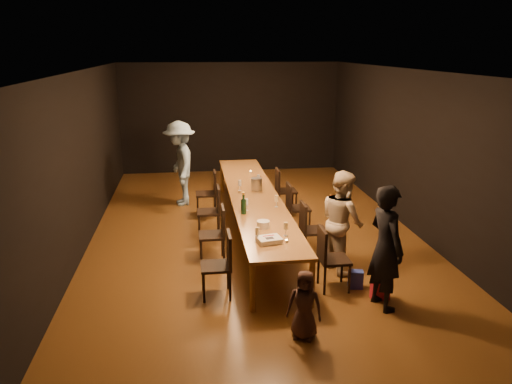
{
  "coord_description": "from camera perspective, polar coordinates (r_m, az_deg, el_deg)",
  "views": [
    {
      "loc": [
        -1.15,
        -8.79,
        3.39
      ],
      "look_at": [
        -0.05,
        -0.67,
        1.0
      ],
      "focal_mm": 35.0,
      "sensor_mm": 36.0,
      "label": 1
    }
  ],
  "objects": [
    {
      "name": "chair_left_3",
      "position": [
        10.42,
        -5.73,
        -0.14
      ],
      "size": [
        0.42,
        0.42,
        0.93
      ],
      "primitive_type": null,
      "rotation": [
        0.0,
        0.0,
        1.57
      ],
      "color": "black",
      "rests_on": "ground"
    },
    {
      "name": "plate_stack",
      "position": [
        7.57,
        0.83,
        -3.72
      ],
      "size": [
        0.23,
        0.23,
        0.11
      ],
      "primitive_type": "cylinder",
      "rotation": [
        0.0,
        0.0,
        -0.21
      ],
      "color": "white",
      "rests_on": "table"
    },
    {
      "name": "tealight_far",
      "position": [
        10.91,
        -0.62,
        2.33
      ],
      "size": [
        0.05,
        0.05,
        0.03
      ],
      "primitive_type": "cylinder",
      "color": "#B2B7B2",
      "rests_on": "table"
    },
    {
      "name": "ice_bucket",
      "position": [
        9.53,
        0.06,
        0.91
      ],
      "size": [
        0.28,
        0.28,
        0.24
      ],
      "primitive_type": "cylinder",
      "rotation": [
        0.0,
        0.0,
        -0.35
      ],
      "color": "#A5A5A9",
      "rests_on": "table"
    },
    {
      "name": "woman_birthday",
      "position": [
        6.81,
        14.62,
        -6.16
      ],
      "size": [
        0.54,
        0.7,
        1.71
      ],
      "primitive_type": "imported",
      "rotation": [
        0.0,
        0.0,
        1.81
      ],
      "color": "black",
      "rests_on": "ground"
    },
    {
      "name": "gift_bag_blue",
      "position": [
        7.52,
        11.3,
        -9.76
      ],
      "size": [
        0.24,
        0.18,
        0.26
      ],
      "primitive_type": "cube",
      "rotation": [
        0.0,
        0.0,
        -0.21
      ],
      "color": "#283BAE",
      "rests_on": "ground"
    },
    {
      "name": "ground",
      "position": [
        9.49,
        -0.23,
        -4.67
      ],
      "size": [
        10.0,
        10.0,
        0.0
      ],
      "primitive_type": "plane",
      "color": "#432810",
      "rests_on": "ground"
    },
    {
      "name": "woman_tan",
      "position": [
        7.85,
        9.81,
        -3.26
      ],
      "size": [
        0.76,
        0.89,
        1.6
      ],
      "primitive_type": "imported",
      "rotation": [
        0.0,
        0.0,
        1.8
      ],
      "color": "beige",
      "rests_on": "ground"
    },
    {
      "name": "chair_right_2",
      "position": [
        9.48,
        4.87,
        -1.78
      ],
      "size": [
        0.42,
        0.42,
        0.93
      ],
      "primitive_type": null,
      "rotation": [
        0.0,
        0.0,
        -1.57
      ],
      "color": "black",
      "rests_on": "ground"
    },
    {
      "name": "chair_right_1",
      "position": [
        8.38,
        6.63,
        -4.29
      ],
      "size": [
        0.42,
        0.42,
        0.93
      ],
      "primitive_type": null,
      "rotation": [
        0.0,
        0.0,
        -1.57
      ],
      "color": "black",
      "rests_on": "ground"
    },
    {
      "name": "wineglass_1",
      "position": [
        7.25,
        3.41,
        -4.25
      ],
      "size": [
        0.06,
        0.06,
        0.21
      ],
      "primitive_type": null,
      "color": "beige",
      "rests_on": "table"
    },
    {
      "name": "room_shell",
      "position": [
        8.97,
        -0.24,
        7.83
      ],
      "size": [
        6.04,
        10.04,
        3.02
      ],
      "color": "black",
      "rests_on": "ground"
    },
    {
      "name": "chair_right_0",
      "position": [
        7.31,
        8.94,
        -7.54
      ],
      "size": [
        0.42,
        0.42,
        0.93
      ],
      "primitive_type": null,
      "rotation": [
        0.0,
        0.0,
        -1.57
      ],
      "color": "black",
      "rests_on": "ground"
    },
    {
      "name": "chair_left_2",
      "position": [
        9.27,
        -5.45,
        -2.21
      ],
      "size": [
        0.42,
        0.42,
        0.93
      ],
      "primitive_type": null,
      "rotation": [
        0.0,
        0.0,
        1.57
      ],
      "color": "black",
      "rests_on": "ground"
    },
    {
      "name": "gift_bag_red",
      "position": [
        7.28,
        14.0,
        -10.71
      ],
      "size": [
        0.26,
        0.15,
        0.3
      ],
      "primitive_type": "cube",
      "rotation": [
        0.0,
        0.0,
        -0.06
      ],
      "color": "red",
      "rests_on": "ground"
    },
    {
      "name": "wineglass_0",
      "position": [
        7.04,
        0.16,
        -4.86
      ],
      "size": [
        0.06,
        0.06,
        0.21
      ],
      "primitive_type": null,
      "color": "beige",
      "rests_on": "table"
    },
    {
      "name": "wineglass_2",
      "position": [
        8.34,
        -1.09,
        -1.46
      ],
      "size": [
        0.06,
        0.06,
        0.21
      ],
      "primitive_type": null,
      "color": "silver",
      "rests_on": "table"
    },
    {
      "name": "man_blue",
      "position": [
        11.08,
        -8.67,
        3.24
      ],
      "size": [
        0.86,
        1.29,
        1.86
      ],
      "primitive_type": "imported",
      "rotation": [
        0.0,
        0.0,
        -1.43
      ],
      "color": "#7EA2C4",
      "rests_on": "ground"
    },
    {
      "name": "wineglass_5",
      "position": [
        9.89,
        0.28,
        1.39
      ],
      "size": [
        0.06,
        0.06,
        0.21
      ],
      "primitive_type": null,
      "color": "silver",
      "rests_on": "table"
    },
    {
      "name": "wineglass_4",
      "position": [
        9.5,
        -1.86,
        0.76
      ],
      "size": [
        0.06,
        0.06,
        0.21
      ],
      "primitive_type": null,
      "color": "silver",
      "rests_on": "table"
    },
    {
      "name": "child",
      "position": [
        6.12,
        5.56,
        -12.7
      ],
      "size": [
        0.5,
        0.42,
        0.87
      ],
      "primitive_type": "imported",
      "rotation": [
        0.0,
        0.0,
        -0.4
      ],
      "color": "#3F2823",
      "rests_on": "ground"
    },
    {
      "name": "table",
      "position": [
        9.27,
        -0.23,
        -0.61
      ],
      "size": [
        0.9,
        6.0,
        0.75
      ],
      "color": "brown",
      "rests_on": "ground"
    },
    {
      "name": "wineglass_3",
      "position": [
        8.53,
        2.34,
        -1.05
      ],
      "size": [
        0.06,
        0.06,
        0.21
      ],
      "primitive_type": null,
      "color": "beige",
      "rests_on": "table"
    },
    {
      "name": "chair_right_3",
      "position": [
        10.6,
        3.48,
        0.21
      ],
      "size": [
        0.42,
        0.42,
        0.93
      ],
      "primitive_type": null,
      "rotation": [
        0.0,
        0.0,
        -1.57
      ],
      "color": "black",
      "rests_on": "ground"
    },
    {
      "name": "chair_left_1",
      "position": [
        8.14,
        -5.09,
        -4.86
      ],
      "size": [
        0.42,
        0.42,
        0.93
      ],
      "primitive_type": null,
      "rotation": [
        0.0,
        0.0,
        1.57
      ],
      "color": "black",
      "rests_on": "ground"
    },
    {
      "name": "champagne_bottle",
      "position": [
        8.16,
        -1.44,
        -1.26
      ],
      "size": [
        0.11,
        0.11,
        0.37
      ],
      "primitive_type": null,
      "rotation": [
        0.0,
        0.0,
        0.25
      ],
      "color": "black",
      "rests_on": "table"
    },
    {
      "name": "chair_left_0",
      "position": [
        7.04,
        -4.6,
        -8.36
      ],
      "size": [
        0.42,
        0.42,
        0.93
      ],
      "primitive_type": null,
      "rotation": [
        0.0,
        0.0,
        1.57
      ],
      "color": "black",
      "rests_on": "ground"
    },
    {
      "name": "birthday_cake",
      "position": [
        7.02,
        1.51,
        -5.49
      ],
      "size": [
        0.37,
        0.32,
        0.08
      ],
      "rotation": [
        0.0,
        0.0,
        0.19
      ],
      "color": "white",
      "rests_on": "table"
    },
    {
      "name": "tealight_near",
      "position": [
        7.06,
        3.5,
        -5.62
      ],
      "size": [
        0.05,
        0.05,
        0.03
      ],
      "primitive_type": "cylinder",
      "color": "#B2B7B2",
      "rests_on": "table"
    },
    {
      "name": "tealight_mid",
      "position": [
        9.55,
        0.43,
        0.3
      ],
      "size": [
        0.05,
        0.05,
        0.03
      ],
      "primitive_type": "cylinder",
      "color": "#B2B7B2",
      "rests_on": "table"
    }
  ]
}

